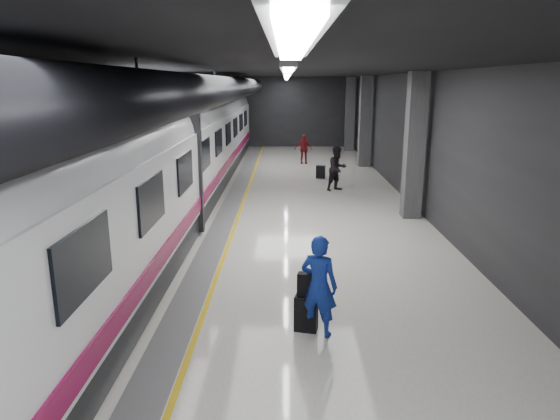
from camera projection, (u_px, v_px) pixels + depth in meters
ground at (265, 235)px, 14.08m from camera, size 40.00×40.00×0.00m
platform_hall at (256, 105)px, 14.13m from camera, size 10.02×40.02×4.51m
train at (146, 162)px, 13.60m from camera, size 3.05×38.00×4.05m
traveler_main at (319, 286)px, 8.32m from camera, size 0.76×0.65×1.76m
suitcase_main at (306, 313)px, 8.59m from camera, size 0.43×0.32×0.63m
shoulder_bag at (307, 285)px, 8.48m from camera, size 0.33×0.23×0.41m
traveler_far_a at (337, 169)px, 19.62m from camera, size 1.08×1.03×1.76m
traveler_far_b at (304, 149)px, 26.26m from camera, size 0.91×0.40×1.54m
suitcase_far at (321, 172)px, 22.29m from camera, size 0.44×0.34×0.57m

